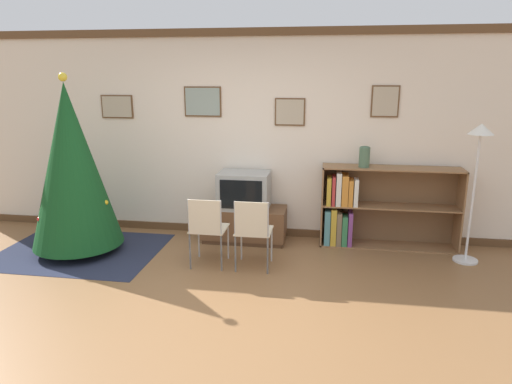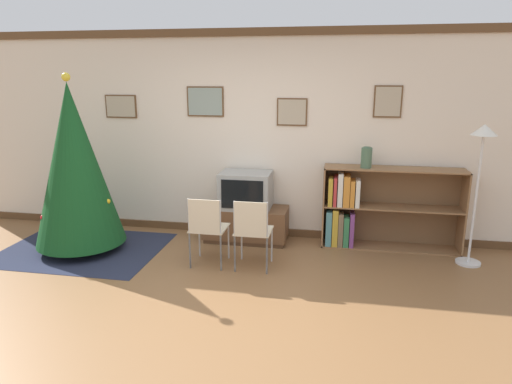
# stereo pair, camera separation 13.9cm
# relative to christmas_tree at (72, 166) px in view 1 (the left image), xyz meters

# --- Properties ---
(ground_plane) EXTENTS (24.00, 24.00, 0.00)m
(ground_plane) POSITION_rel_christmas_tree_xyz_m (1.94, -1.25, -1.08)
(ground_plane) COLOR brown
(wall_back) EXTENTS (8.41, 0.11, 2.70)m
(wall_back) POSITION_rel_christmas_tree_xyz_m (1.94, 1.01, 0.28)
(wall_back) COLOR silver
(wall_back) RESTS_ON ground_plane
(area_rug) EXTENTS (1.95, 1.50, 0.01)m
(area_rug) POSITION_rel_christmas_tree_xyz_m (-0.00, -0.00, -1.07)
(area_rug) COLOR #23283D
(area_rug) RESTS_ON ground_plane
(christmas_tree) EXTENTS (1.07, 1.07, 2.15)m
(christmas_tree) POSITION_rel_christmas_tree_xyz_m (0.00, 0.00, 0.00)
(christmas_tree) COLOR maroon
(christmas_tree) RESTS_ON area_rug
(tv_console) EXTENTS (1.09, 0.48, 0.45)m
(tv_console) POSITION_rel_christmas_tree_xyz_m (1.95, 0.70, -0.85)
(tv_console) COLOR #4C311E
(tv_console) RESTS_ON ground_plane
(television) EXTENTS (0.65, 0.47, 0.47)m
(television) POSITION_rel_christmas_tree_xyz_m (1.95, 0.70, -0.39)
(television) COLOR #9E9E99
(television) RESTS_ON tv_console
(folding_chair_left) EXTENTS (0.40, 0.40, 0.82)m
(folding_chair_left) POSITION_rel_christmas_tree_xyz_m (1.69, -0.21, -0.61)
(folding_chair_left) COLOR beige
(folding_chair_left) RESTS_ON ground_plane
(folding_chair_right) EXTENTS (0.40, 0.40, 0.82)m
(folding_chair_right) POSITION_rel_christmas_tree_xyz_m (2.21, -0.21, -0.61)
(folding_chair_right) COLOR beige
(folding_chair_right) RESTS_ON ground_plane
(bookshelf) EXTENTS (1.70, 0.36, 1.03)m
(bookshelf) POSITION_rel_christmas_tree_xyz_m (3.51, 0.77, -0.58)
(bookshelf) COLOR olive
(bookshelf) RESTS_ON ground_plane
(vase) EXTENTS (0.13, 0.13, 0.26)m
(vase) POSITION_rel_christmas_tree_xyz_m (3.45, 0.74, 0.08)
(vase) COLOR #47664C
(vase) RESTS_ON bookshelf
(standing_lamp) EXTENTS (0.28, 0.28, 1.62)m
(standing_lamp) POSITION_rel_christmas_tree_xyz_m (4.66, 0.41, 0.16)
(standing_lamp) COLOR silver
(standing_lamp) RESTS_ON ground_plane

